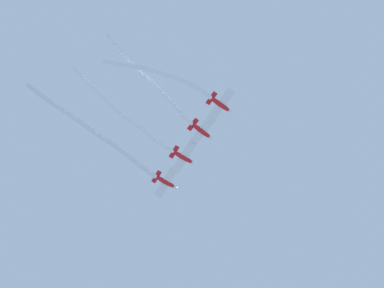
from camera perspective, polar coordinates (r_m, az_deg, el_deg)
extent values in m
ellipsoid|color=red|center=(87.06, 3.33, 4.68)|extent=(1.06, 4.54, 0.92)
sphere|color=white|center=(87.44, 4.47, 3.88)|extent=(0.81, 0.81, 0.79)
ellipsoid|color=black|center=(87.49, 3.61, 4.52)|extent=(0.65, 1.15, 0.49)
cube|color=white|center=(86.96, 3.41, 4.61)|extent=(6.61, 1.73, 0.12)
cube|color=red|center=(86.85, 2.31, 5.40)|extent=(2.59, 0.94, 0.10)
cube|color=white|center=(87.33, 2.35, 5.43)|extent=(0.15, 1.03, 1.27)
cylinder|color=white|center=(86.33, 1.59, 5.93)|extent=(1.06, 2.23, 1.34)
cylinder|color=white|center=(85.93, 0.35, 6.72)|extent=(1.30, 2.49, 1.00)
cylinder|color=white|center=(85.80, -0.92, 7.38)|extent=(1.13, 1.99, 0.87)
cylinder|color=white|center=(85.59, -2.21, 7.83)|extent=(1.83, 2.36, 1.32)
cylinder|color=white|center=(85.52, -3.59, 8.23)|extent=(1.52, 2.22, 1.14)
cylinder|color=white|center=(85.65, -4.94, 8.67)|extent=(1.51, 2.29, 0.82)
cylinder|color=white|center=(85.62, -6.48, 8.98)|extent=(2.06, 2.61, 1.37)
cylinder|color=white|center=(85.67, -8.09, 9.18)|extent=(1.81, 2.37, 0.84)
cylinder|color=white|center=(85.80, -9.57, 9.41)|extent=(1.81, 2.31, 1.31)
sphere|color=white|center=(86.66, 2.12, 5.52)|extent=(0.81, 0.81, 0.81)
sphere|color=white|center=(86.01, 1.06, 6.34)|extent=(0.81, 0.81, 0.81)
sphere|color=white|center=(85.87, -0.36, 7.09)|extent=(0.81, 0.81, 0.81)
sphere|color=white|center=(85.75, -1.48, 7.67)|extent=(0.81, 0.81, 0.81)
sphere|color=white|center=(85.44, -2.94, 7.98)|extent=(0.81, 0.81, 0.81)
sphere|color=white|center=(85.60, -4.25, 8.48)|extent=(0.81, 0.81, 0.81)
sphere|color=white|center=(85.70, -5.64, 8.86)|extent=(0.81, 0.81, 0.81)
sphere|color=white|center=(85.55, -7.33, 9.09)|extent=(0.81, 0.81, 0.81)
sphere|color=white|center=(85.81, -8.84, 9.27)|extent=(0.81, 0.81, 0.81)
sphere|color=white|center=(85.80, -10.29, 9.54)|extent=(0.81, 0.81, 0.81)
ellipsoid|color=red|center=(88.36, 1.09, 1.57)|extent=(0.96, 4.53, 0.92)
sphere|color=white|center=(88.75, 2.19, 0.76)|extent=(0.79, 0.79, 0.79)
ellipsoid|color=black|center=(88.79, 1.37, 1.42)|extent=(0.63, 1.13, 0.49)
cube|color=white|center=(88.26, 1.17, 1.49)|extent=(6.58, 1.59, 0.12)
cube|color=red|center=(88.13, 0.11, 2.31)|extent=(2.57, 0.88, 0.10)
cube|color=white|center=(88.61, 0.16, 2.35)|extent=(0.13, 1.03, 1.27)
cylinder|color=white|center=(87.95, -0.60, 2.91)|extent=(1.08, 2.28, 1.23)
cylinder|color=white|center=(88.03, -1.63, 4.02)|extent=(1.47, 2.54, 1.42)
cylinder|color=white|center=(88.21, -2.69, 5.21)|extent=(1.23, 2.55, 1.37)
cylinder|color=white|center=(88.21, -3.66, 6.28)|extent=(1.19, 2.11, 0.72)
cylinder|color=white|center=(88.19, -4.60, 7.23)|extent=(0.99, 2.18, 1.14)
cylinder|color=white|center=(88.20, -5.71, 8.15)|extent=(1.09, 2.39, 1.02)
cylinder|color=white|center=(88.12, -6.74, 9.09)|extent=(1.05, 2.01, 0.72)
cylinder|color=white|center=(88.20, -7.63, 10.01)|extent=(1.20, 2.09, 0.99)
cylinder|color=white|center=(88.28, -8.58, 10.96)|extent=(1.14, 2.23, 0.86)
cylinder|color=white|center=(88.31, -9.46, 11.98)|extent=(1.34, 2.09, 0.68)
sphere|color=white|center=(87.95, -0.08, 2.43)|extent=(0.66, 0.66, 0.66)
sphere|color=white|center=(87.97, -1.13, 3.40)|extent=(0.66, 0.66, 0.66)
sphere|color=white|center=(88.12, -2.13, 4.64)|extent=(0.66, 0.66, 0.66)
sphere|color=white|center=(88.33, -3.25, 5.78)|extent=(0.66, 0.66, 0.66)
sphere|color=white|center=(88.11, -4.07, 6.78)|extent=(0.66, 0.66, 0.66)
sphere|color=white|center=(88.29, -5.13, 7.67)|extent=(0.66, 0.66, 0.66)
sphere|color=white|center=(88.13, -6.30, 8.63)|extent=(0.66, 0.66, 0.66)
sphere|color=white|center=(88.13, -7.17, 9.54)|extent=(0.66, 0.66, 0.66)
sphere|color=white|center=(88.28, -8.08, 10.47)|extent=(0.66, 0.66, 0.66)
sphere|color=white|center=(88.28, -9.09, 11.45)|extent=(0.66, 0.66, 0.66)
sphere|color=white|center=(88.34, -9.83, 12.52)|extent=(0.66, 0.66, 0.66)
ellipsoid|color=red|center=(89.47, -1.08, -1.55)|extent=(1.37, 4.59, 0.92)
sphere|color=white|center=(89.80, 0.11, -2.23)|extent=(0.86, 0.86, 0.79)
ellipsoid|color=black|center=(89.88, -0.76, -1.66)|extent=(0.73, 1.19, 0.49)
cube|color=white|center=(89.37, -0.99, -1.63)|extent=(6.69, 2.19, 0.12)
cube|color=red|center=(89.29, -2.12, -0.94)|extent=(2.64, 1.12, 0.10)
cube|color=white|center=(89.77, -2.06, -0.87)|extent=(0.23, 1.03, 1.27)
cylinder|color=white|center=(89.16, -3.19, -0.32)|extent=(1.22, 3.22, 1.29)
cylinder|color=white|center=(89.34, -4.91, 0.97)|extent=(0.98, 3.62, 1.45)
cylinder|color=white|center=(89.47, -6.62, 2.26)|extent=(1.01, 3.19, 0.87)
cylinder|color=white|center=(89.64, -8.34, 3.53)|extent=(0.97, 3.62, 1.31)
cylinder|color=white|center=(90.12, -9.92, 4.99)|extent=(1.31, 3.31, 1.48)
cylinder|color=white|center=(90.55, -11.45, 6.40)|extent=(1.12, 3.40, 1.07)
cylinder|color=white|center=(91.04, -12.99, 7.90)|extent=(1.60, 3.57, 1.40)
sphere|color=white|center=(89.12, -2.32, -0.85)|extent=(0.63, 0.63, 0.63)
sphere|color=white|center=(89.22, -4.06, 0.21)|extent=(0.63, 0.63, 0.63)
sphere|color=white|center=(89.50, -5.77, 1.72)|extent=(0.63, 0.63, 0.63)
sphere|color=white|center=(89.46, -7.48, 2.79)|extent=(0.63, 0.63, 0.63)
sphere|color=white|center=(89.86, -9.21, 4.26)|extent=(0.63, 0.63, 0.63)
sphere|color=white|center=(90.41, -10.63, 5.72)|extent=(0.63, 0.63, 0.63)
sphere|color=white|center=(90.73, -12.27, 7.07)|extent=(0.63, 0.63, 0.63)
sphere|color=white|center=(91.39, -13.71, 8.72)|extent=(0.63, 0.63, 0.63)
ellipsoid|color=red|center=(91.52, -3.16, -4.45)|extent=(1.40, 4.59, 0.92)
sphere|color=white|center=(91.84, -2.00, -5.10)|extent=(0.86, 0.86, 0.79)
ellipsoid|color=black|center=(91.92, -2.85, -4.55)|extent=(0.73, 1.19, 0.49)
cube|color=white|center=(91.43, -3.08, -4.53)|extent=(6.70, 2.23, 0.12)
cube|color=red|center=(91.36, -4.19, -3.86)|extent=(2.64, 1.13, 0.10)
cube|color=white|center=(91.82, -4.12, -3.78)|extent=(0.23, 1.03, 1.27)
cylinder|color=white|center=(91.00, -5.23, -3.18)|extent=(1.11, 3.31, 1.15)
cylinder|color=white|center=(90.90, -6.77, -1.99)|extent=(1.13, 3.01, 1.53)
cylinder|color=white|center=(91.11, -8.26, -0.78)|extent=(0.89, 3.31, 1.34)
cylinder|color=white|center=(91.55, -9.83, 0.31)|extent=(1.61, 3.07, 1.80)
cylinder|color=white|center=(92.16, -11.47, 1.43)|extent=(1.10, 3.65, 1.57)
cylinder|color=white|center=(92.63, -13.16, 2.66)|extent=(1.14, 3.31, 1.28)
cylinder|color=white|center=(93.07, -14.78, 3.75)|extent=(1.44, 3.16, 1.47)
cylinder|color=white|center=(93.51, -16.36, 4.82)|extent=(1.12, 3.21, 1.10)
cylinder|color=white|center=(93.94, -17.94, 5.97)|extent=(1.34, 3.24, 1.33)
sphere|color=white|center=(91.20, -4.40, -3.78)|extent=(0.88, 0.88, 0.88)
sphere|color=white|center=(90.82, -6.07, -2.58)|extent=(0.88, 0.88, 0.88)
sphere|color=white|center=(91.01, -7.46, -1.40)|extent=(0.88, 0.88, 0.88)
sphere|color=white|center=(91.25, -9.06, -0.16)|extent=(0.88, 0.88, 0.88)
sphere|color=white|center=(91.87, -10.60, 0.78)|extent=(0.88, 0.88, 0.88)
sphere|color=white|center=(92.47, -12.34, 2.08)|extent=(0.88, 0.88, 0.88)
sphere|color=white|center=(92.82, -13.98, 3.24)|extent=(0.88, 0.88, 0.88)
sphere|color=white|center=(93.34, -15.56, 4.25)|extent=(0.88, 0.88, 0.88)
sphere|color=white|center=(93.70, -17.16, 5.38)|extent=(0.88, 0.88, 0.88)
sphere|color=white|center=(94.22, -18.71, 6.55)|extent=(0.88, 0.88, 0.88)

